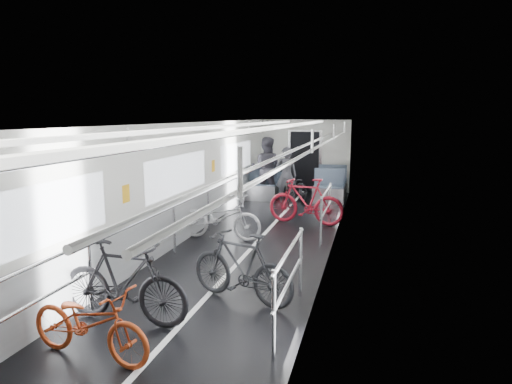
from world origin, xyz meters
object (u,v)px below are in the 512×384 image
bike_left_near (89,323)px  bike_left_far (221,217)px  bike_right_far (306,201)px  bike_right_near (241,267)px  person_standing (286,176)px  bike_left_mid (124,282)px  bike_aisle (298,191)px  person_seated (266,169)px

bike_left_near → bike_left_far: bike_left_far is taller
bike_left_near → bike_right_far: (1.33, 6.59, 0.15)m
bike_right_near → person_standing: size_ratio=0.99×
bike_left_near → bike_left_mid: size_ratio=0.87×
bike_right_far → bike_aisle: bearing=-157.0°
bike_left_near → bike_right_far: bearing=-2.3°
person_seated → bike_left_far: bearing=89.1°
bike_aisle → person_seated: bearing=160.2°
bike_right_near → person_standing: 7.06m
bike_right_near → bike_left_mid: bearing=-32.0°
bike_aisle → person_seated: (-1.08, 0.64, 0.54)m
bike_aisle → person_standing: 0.56m
bike_right_near → person_standing: bearing=-155.8°
bike_left_far → bike_right_near: bearing=-153.8°
bike_right_far → person_standing: size_ratio=1.10×
person_standing → person_seated: bearing=-49.3°
bike_left_far → person_standing: 4.09m
person_seated → bike_right_near: bearing=98.5°
bike_left_mid → bike_right_far: (1.42, 5.73, 0.02)m
bike_left_far → person_seated: (-0.10, 4.57, 0.49)m
bike_left_mid → bike_aisle: bike_left_mid is taller
bike_left_mid → bike_aisle: 7.96m
bike_right_far → person_standing: person_standing is taller
bike_left_far → bike_right_far: 2.32m
bike_left_far → bike_aisle: (0.98, 3.93, -0.05)m
bike_right_far → person_standing: (-0.90, 2.28, 0.28)m
bike_right_near → person_seated: 7.70m
bike_right_near → bike_aisle: (-0.33, 6.91, -0.09)m
bike_left_near → person_standing: bearing=6.3°
bike_right_near → bike_right_far: 4.74m
bike_left_near → bike_aisle: bike_aisle is taller
bike_left_far → person_standing: bearing=-6.4°
bike_left_near → bike_aisle: 8.81m
bike_left_near → bike_left_far: bearing=11.4°
bike_left_near → bike_right_far: bike_right_far is taller
person_seated → bike_left_mid: bearing=89.2°
bike_left_mid → bike_left_far: (-0.10, 3.99, -0.06)m
bike_left_near → bike_left_far: 4.85m
bike_aisle → bike_right_far: bearing=-65.3°
bike_left_near → person_seated: 9.43m
bike_left_far → bike_left_mid: bearing=-176.2°
bike_aisle → person_seated: person_seated is taller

